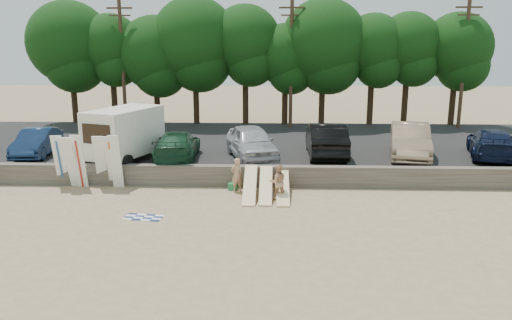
% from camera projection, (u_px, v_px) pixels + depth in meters
% --- Properties ---
extents(ground, '(120.00, 120.00, 0.00)m').
position_uv_depth(ground, '(254.00, 206.00, 20.78)').
color(ground, tan).
rests_on(ground, ground).
extents(seawall, '(44.00, 0.50, 1.00)m').
position_uv_depth(seawall, '(256.00, 176.00, 23.58)').
color(seawall, '#6B6356').
rests_on(seawall, ground).
extents(parking_lot, '(44.00, 14.50, 0.70)m').
position_uv_depth(parking_lot, '(261.00, 147.00, 30.91)').
color(parking_lot, '#282828').
rests_on(parking_lot, ground).
extents(treeline, '(33.93, 6.34, 9.29)m').
position_uv_depth(treeline, '(242.00, 45.00, 36.46)').
color(treeline, '#382616').
rests_on(treeline, parking_lot).
extents(utility_poles, '(25.80, 0.26, 9.00)m').
position_uv_depth(utility_poles, '(291.00, 61.00, 35.03)').
color(utility_poles, '#473321').
rests_on(utility_poles, parking_lot).
extents(box_trailer, '(3.47, 4.71, 2.71)m').
position_uv_depth(box_trailer, '(124.00, 132.00, 25.41)').
color(box_trailer, white).
rests_on(box_trailer, parking_lot).
extents(car_0, '(2.00, 4.53, 1.45)m').
position_uv_depth(car_0, '(37.00, 142.00, 26.83)').
color(car_0, '#142848').
rests_on(car_0, parking_lot).
extents(car_1, '(2.36, 5.17, 1.47)m').
position_uv_depth(car_1, '(177.00, 145.00, 25.98)').
color(car_1, '#153C25').
rests_on(car_1, parking_lot).
extents(car_2, '(3.35, 5.44, 1.73)m').
position_uv_depth(car_2, '(251.00, 142.00, 26.09)').
color(car_2, '#B4B4B9').
rests_on(car_2, parking_lot).
extents(car_3, '(1.92, 5.47, 1.80)m').
position_uv_depth(car_3, '(326.00, 139.00, 26.69)').
color(car_3, black).
rests_on(car_3, parking_lot).
extents(car_4, '(2.97, 5.75, 1.80)m').
position_uv_depth(car_4, '(410.00, 141.00, 26.31)').
color(car_4, '#977C60').
rests_on(car_4, parking_lot).
extents(car_5, '(3.56, 5.70, 1.54)m').
position_uv_depth(car_5, '(492.00, 143.00, 26.30)').
color(car_5, black).
rests_on(car_5, parking_lot).
extents(surfboard_upright_0, '(0.60, 0.81, 2.52)m').
position_uv_depth(surfboard_upright_0, '(60.00, 161.00, 23.34)').
color(surfboard_upright_0, white).
rests_on(surfboard_upright_0, ground).
extents(surfboard_upright_1, '(0.54, 0.87, 2.50)m').
position_uv_depth(surfboard_upright_1, '(71.00, 162.00, 23.11)').
color(surfboard_upright_1, white).
rests_on(surfboard_upright_1, ground).
extents(surfboard_upright_2, '(0.52, 0.55, 2.57)m').
position_uv_depth(surfboard_upright_2, '(79.00, 161.00, 23.12)').
color(surfboard_upright_2, white).
rests_on(surfboard_upright_2, ground).
extents(surfboard_upright_3, '(0.60, 0.87, 2.51)m').
position_uv_depth(surfboard_upright_3, '(100.00, 161.00, 23.30)').
color(surfboard_upright_3, white).
rests_on(surfboard_upright_3, ground).
extents(surfboard_upright_4, '(0.54, 0.80, 2.52)m').
position_uv_depth(surfboard_upright_4, '(112.00, 162.00, 23.17)').
color(surfboard_upright_4, white).
rests_on(surfboard_upright_4, ground).
extents(surfboard_upright_5, '(0.51, 0.54, 2.57)m').
position_uv_depth(surfboard_upright_5, '(116.00, 162.00, 23.05)').
color(surfboard_upright_5, white).
rests_on(surfboard_upright_5, ground).
extents(surfboard_low_0, '(0.56, 2.84, 1.11)m').
position_uv_depth(surfboard_low_0, '(250.00, 185.00, 21.95)').
color(surfboard_low_0, '#FFDDA0').
rests_on(surfboard_low_0, ground).
extents(surfboard_low_1, '(0.56, 2.86, 1.05)m').
position_uv_depth(surfboard_low_1, '(266.00, 185.00, 22.00)').
color(surfboard_low_1, '#FFDDA0').
rests_on(surfboard_low_1, ground).
extents(surfboard_low_2, '(0.56, 2.91, 0.88)m').
position_uv_depth(surfboard_low_2, '(283.00, 187.00, 21.94)').
color(surfboard_low_2, '#FFDDA0').
rests_on(surfboard_low_2, ground).
extents(beachgoer_a, '(0.69, 0.62, 1.58)m').
position_uv_depth(beachgoer_a, '(237.00, 175.00, 22.68)').
color(beachgoer_a, tan).
rests_on(beachgoer_a, ground).
extents(beachgoer_b, '(0.86, 0.72, 1.57)m').
position_uv_depth(beachgoer_b, '(278.00, 182.00, 21.51)').
color(beachgoer_b, tan).
rests_on(beachgoer_b, ground).
extents(cooler, '(0.43, 0.37, 0.32)m').
position_uv_depth(cooler, '(233.00, 187.00, 23.06)').
color(cooler, '#248449').
rests_on(cooler, ground).
extents(gear_bag, '(0.30, 0.25, 0.22)m').
position_uv_depth(gear_bag, '(283.00, 188.00, 22.96)').
color(gear_bag, '#F0551C').
rests_on(gear_bag, ground).
extents(beach_towel, '(1.68, 1.68, 0.00)m').
position_uv_depth(beach_towel, '(144.00, 217.00, 19.46)').
color(beach_towel, white).
rests_on(beach_towel, ground).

